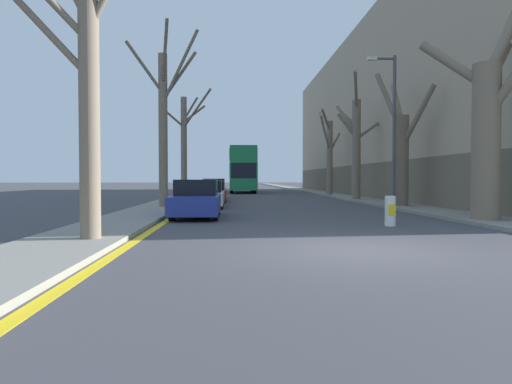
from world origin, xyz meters
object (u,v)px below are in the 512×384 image
Objects in this scene: street_tree_left_0 at (86,73)px; street_tree_right_1 at (401,150)px; traffic_bollard at (390,211)px; parked_car_2 at (211,192)px; street_tree_right_3 at (329,152)px; lamp_post at (392,123)px; street_tree_right_0 at (488,124)px; parked_car_0 at (196,199)px; street_tree_right_2 at (356,144)px; street_tree_left_1 at (164,121)px; street_tree_left_2 at (185,143)px; double_decker_bus at (242,168)px; parked_car_1 at (205,195)px; parked_car_3 at (214,189)px.

street_tree_left_0 is 1.18× the size of street_tree_right_1.
parked_car_2 is at bearing 112.81° from traffic_bollard.
street_tree_right_3 is (-0.30, 15.35, 0.79)m from street_tree_right_1.
lamp_post is 7.93× the size of traffic_bollard.
street_tree_right_3 is 1.01× the size of lamp_post.
street_tree_right_3 is at bearing 90.79° from street_tree_right_0.
street_tree_right_1 is at bearing 27.33° from parked_car_0.
street_tree_left_1 is at bearing -146.02° from street_tree_right_2.
street_tree_right_0 is 7.92× the size of traffic_bollard.
street_tree_left_1 is at bearing 134.41° from traffic_bollard.
street_tree_left_2 is 7.88× the size of traffic_bollard.
street_tree_right_0 is 0.70× the size of double_decker_bus.
street_tree_right_1 is at bearing 38.74° from lamp_post.
street_tree_left_0 is 22.25m from street_tree_right_2.
street_tree_left_2 is 0.98× the size of street_tree_right_3.
street_tree_left_2 is at bearing 114.13° from traffic_bollard.
street_tree_right_3 is at bearing 44.48° from parked_car_2.
street_tree_left_0 is 13.09m from parked_car_1.
street_tree_left_0 is at bearing -159.85° from street_tree_right_0.
street_tree_left_1 is 11.61m from street_tree_right_1.
parked_car_2 is (-9.66, 13.74, -2.61)m from street_tree_right_0.
street_tree_left_2 is 0.90× the size of street_tree_right_2.
parked_car_3 is (1.89, 11.77, -3.51)m from street_tree_left_1.
street_tree_right_3 is (-0.32, 22.92, 0.40)m from street_tree_right_0.
street_tree_right_1 is at bearing 45.72° from street_tree_left_0.
street_tree_left_0 reaches higher than street_tree_right_3.
street_tree_right_1 reaches higher than double_decker_bus.
street_tree_left_2 is at bearing -153.00° from street_tree_right_3.
traffic_bollard is (-2.85, -7.92, -3.65)m from lamp_post.
double_decker_bus is at bearing 74.18° from street_tree_left_2.
street_tree_left_2 is at bearing 124.04° from street_tree_right_0.
street_tree_left_0 is 36.92m from double_decker_bus.
parked_car_3 reaches higher than parked_car_1.
street_tree_right_3 is 15.88m from lamp_post.
parked_car_0 is (-2.39, -29.84, -1.88)m from double_decker_bus.
street_tree_right_1 is (11.51, 11.80, -0.92)m from street_tree_left_0.
street_tree_left_1 is 1.14× the size of street_tree_right_3.
parked_car_2 is at bearing 143.35° from lamp_post.
lamp_post is (8.99, -12.05, 3.44)m from parked_car_3.
parked_car_0 is 4.55× the size of traffic_bollard.
street_tree_right_0 is at bearing -32.41° from street_tree_left_1.
double_decker_bus reaches higher than traffic_bollard.
lamp_post reaches higher than street_tree_right_0.
street_tree_left_1 reaches higher than traffic_bollard.
parked_car_2 is at bearing -135.52° from street_tree_right_3.
street_tree_right_3 reaches higher than street_tree_right_1.
street_tree_left_1 reaches higher than parked_car_3.
double_decker_bus is at bearing 85.43° from parked_car_0.
street_tree_left_2 is 20.06m from traffic_bollard.
street_tree_right_1 reaches higher than parked_car_2.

